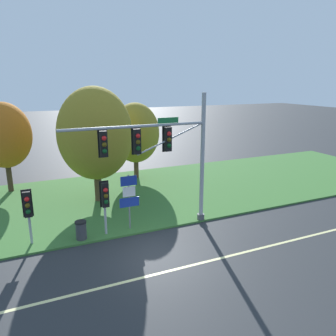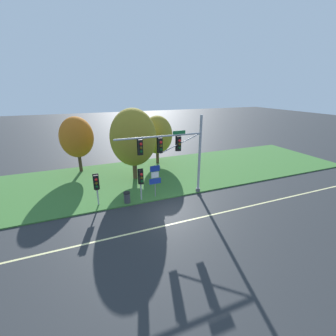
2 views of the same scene
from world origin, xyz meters
TOP-DOWN VIEW (x-y plane):
  - ground_plane at (0.00, 0.00)m, footprint 160.00×160.00m
  - lane_stripe at (0.00, -1.20)m, footprint 36.00×0.16m
  - grass_verge at (0.00, 8.25)m, footprint 48.00×11.50m
  - traffic_signal_mast at (1.29, 2.70)m, footprint 7.51×0.49m
  - pedestrian_signal_near_kerb at (-5.22, 3.33)m, footprint 0.46×0.55m
  - pedestrian_signal_further_along at (-1.72, 2.87)m, footprint 0.46×0.55m
  - route_sign_post at (-0.42, 3.15)m, footprint 1.04×0.08m
  - tree_nearest_road at (-6.28, 12.38)m, footprint 3.58×3.58m
  - tree_left_of_mast at (-1.01, 8.04)m, footprint 4.62×4.62m
  - tree_behind_signpost at (2.90, 12.03)m, footprint 3.73×3.73m
  - trash_bin at (-2.96, 2.98)m, footprint 0.56×0.56m

SIDE VIEW (x-z plane):
  - ground_plane at x=0.00m, z-range 0.00..0.00m
  - lane_stripe at x=0.00m, z-range 0.00..0.01m
  - grass_verge at x=0.00m, z-range 0.00..0.10m
  - trash_bin at x=-2.96m, z-range 0.11..1.04m
  - route_sign_post at x=-0.42m, z-range 0.47..3.39m
  - pedestrian_signal_near_kerb at x=-5.22m, z-range 0.66..3.38m
  - pedestrian_signal_further_along at x=-1.72m, z-range 0.70..3.52m
  - tree_behind_signpost at x=2.90m, z-range 0.72..6.66m
  - tree_nearest_road at x=-6.28m, z-range 0.95..7.15m
  - traffic_signal_mast at x=1.29m, z-range 0.84..7.80m
  - tree_left_of_mast at x=-1.01m, z-range 0.82..8.08m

